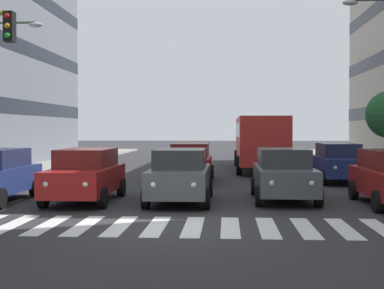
% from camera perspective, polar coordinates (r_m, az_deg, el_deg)
% --- Properties ---
extents(ground_plane, '(180.00, 180.00, 0.00)m').
position_cam_1_polar(ground_plane, '(13.32, -1.82, -8.64)').
color(ground_plane, '#2D2D30').
extents(crosswalk_markings, '(10.35, 2.80, 0.01)m').
position_cam_1_polar(crosswalk_markings, '(13.32, -1.82, -8.62)').
color(crosswalk_markings, silver).
rests_on(crosswalk_markings, ground_plane).
extents(car_1, '(2.02, 4.44, 1.72)m').
position_cam_1_polar(car_1, '(18.21, 9.63, -3.06)').
color(car_1, '#474C51').
rests_on(car_1, ground_plane).
extents(car_2, '(2.02, 4.44, 1.72)m').
position_cam_1_polar(car_2, '(17.50, -1.26, -3.23)').
color(car_2, '#474C51').
rests_on(car_2, ground_plane).
extents(car_3, '(2.02, 4.44, 1.72)m').
position_cam_1_polar(car_3, '(17.97, -11.15, -3.13)').
color(car_3, maroon).
rests_on(car_3, ground_plane).
extents(car_row2_0, '(2.02, 4.44, 1.72)m').
position_cam_1_polar(car_row2_0, '(24.13, -0.18, -1.86)').
color(car_row2_0, maroon).
rests_on(car_row2_0, ground_plane).
extents(car_row2_1, '(2.02, 4.44, 1.72)m').
position_cam_1_polar(car_row2_1, '(24.90, 15.18, -1.81)').
color(car_row2_1, navy).
rests_on(car_row2_1, ground_plane).
extents(bus_behind_traffic, '(2.78, 10.50, 3.00)m').
position_cam_1_polar(bus_behind_traffic, '(31.28, 7.13, 0.74)').
color(bus_behind_traffic, red).
rests_on(bus_behind_traffic, ground_plane).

